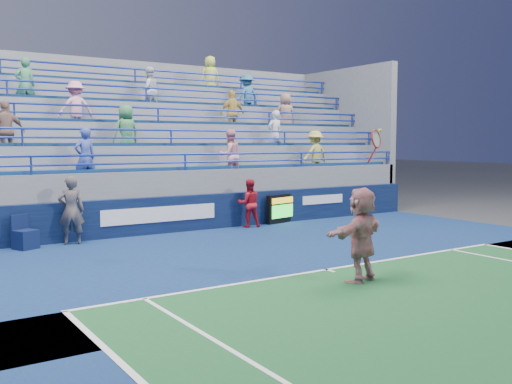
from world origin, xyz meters
TOP-DOWN VIEW (x-y plane):
  - ground at (0.00, 0.00)m, footprint 120.00×120.00m
  - sponsor_wall at (0.00, 6.50)m, footprint 18.00×0.32m
  - bleacher_stand at (-0.00, 10.27)m, footprint 18.00×5.60m
  - serve_speed_board at (3.41, 6.33)m, footprint 1.40×0.47m
  - judge_chair at (-4.83, 6.05)m, footprint 0.66×0.68m
  - tennis_player at (-0.07, -1.10)m, footprint 1.80×0.99m
  - line_judge at (-3.66, 6.07)m, footprint 0.76×0.59m
  - ball_girl at (1.94, 6.10)m, footprint 0.90×0.80m

SIDE VIEW (x-z plane):
  - ground at x=0.00m, z-range 0.00..0.00m
  - judge_chair at x=-4.83m, z-range -0.16..0.73m
  - serve_speed_board at x=3.41m, z-range 0.00..0.97m
  - sponsor_wall at x=0.00m, z-range 0.00..1.10m
  - ball_girl at x=1.94m, z-range 0.00..1.54m
  - line_judge at x=-3.66m, z-range 0.00..1.83m
  - tennis_player at x=-0.07m, z-range -0.56..2.42m
  - bleacher_stand at x=0.00m, z-range -1.52..4.61m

